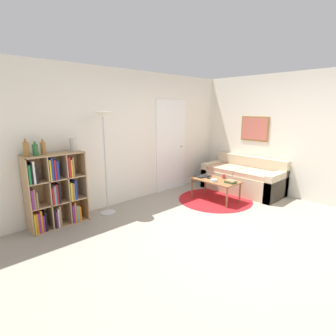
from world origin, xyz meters
TOP-DOWN VIEW (x-y plane):
  - ground_plane at (0.00, 0.00)m, footprint 14.00×14.00m
  - wall_back at (0.04, 2.40)m, footprint 7.78×0.11m
  - wall_right at (2.42, 1.19)m, footprint 0.08×5.38m
  - rug at (1.06, 1.17)m, footprint 1.53×1.53m
  - bookshelf at (-1.84, 2.19)m, footprint 0.90×0.34m
  - floor_lamp at (-0.96, 2.08)m, footprint 0.31×0.31m
  - couch at (2.02, 1.09)m, footprint 0.83×1.76m
  - coffee_table at (1.05, 1.17)m, footprint 0.53×0.97m
  - laptop at (1.06, 1.51)m, footprint 0.34×0.25m
  - bowl at (0.89, 1.10)m, footprint 0.13×0.13m
  - book_stack_on_table at (1.07, 0.83)m, footprint 0.17×0.20m
  - cup at (1.26, 1.12)m, footprint 0.07×0.07m
  - remote at (1.03, 1.29)m, footprint 0.08×0.17m
  - bottle_left at (-2.17, 2.19)m, footprint 0.08×0.08m
  - bottle_middle at (-2.05, 2.18)m, footprint 0.08×0.08m
  - bottle_right at (-1.93, 2.21)m, footprint 0.08×0.08m
  - vase_on_shelf at (-1.46, 2.19)m, footprint 0.12×0.12m

SIDE VIEW (x-z plane):
  - ground_plane at x=0.00m, z-range 0.00..0.00m
  - rug at x=1.06m, z-range 0.00..0.01m
  - couch at x=2.02m, z-range -0.10..0.68m
  - coffee_table at x=1.05m, z-range 0.17..0.61m
  - laptop at x=1.06m, z-range 0.44..0.46m
  - remote at x=1.03m, z-range 0.44..0.46m
  - book_stack_on_table at x=1.07m, z-range 0.44..0.49m
  - bowl at x=0.89m, z-range 0.44..0.49m
  - cup at x=1.26m, z-range 0.44..0.52m
  - bookshelf at x=-1.84m, z-range -0.03..1.16m
  - bottle_middle at x=-2.05m, z-range 1.17..1.38m
  - bottle_right at x=-1.93m, z-range 1.17..1.40m
  - wall_back at x=0.04m, z-range -0.01..2.59m
  - vase_on_shelf at x=-1.46m, z-range 1.19..1.40m
  - bottle_left at x=-2.17m, z-range 1.17..1.43m
  - wall_right at x=2.42m, z-range 0.00..2.60m
  - floor_lamp at x=-0.96m, z-range 0.62..2.44m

